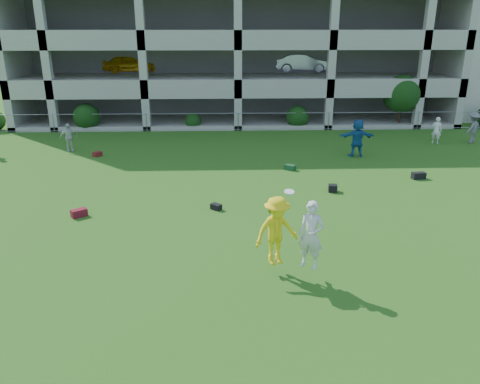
{
  "coord_description": "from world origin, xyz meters",
  "views": [
    {
      "loc": [
        -0.98,
        -11.46,
        6.57
      ],
      "look_at": [
        -0.46,
        3.0,
        1.4
      ],
      "focal_mm": 35.0,
      "sensor_mm": 36.0,
      "label": 1
    }
  ],
  "objects_px": {
    "crate_d": "(333,188)",
    "frisbee_contest": "(285,232)",
    "bystander_f": "(473,128)",
    "parking_garage": "(234,33)",
    "bystander_b": "(68,137)",
    "bystander_d": "(357,138)",
    "bystander_e": "(437,130)"
  },
  "relations": [
    {
      "from": "bystander_d",
      "to": "parking_garage",
      "type": "xyz_separation_m",
      "value": [
        -6.06,
        15.33,
        5.02
      ]
    },
    {
      "from": "bystander_b",
      "to": "bystander_e",
      "type": "distance_m",
      "value": 21.01
    },
    {
      "from": "bystander_b",
      "to": "bystander_d",
      "type": "distance_m",
      "value": 15.63
    },
    {
      "from": "bystander_d",
      "to": "bystander_e",
      "type": "height_order",
      "value": "bystander_d"
    },
    {
      "from": "bystander_f",
      "to": "bystander_e",
      "type": "bearing_deg",
      "value": -29.99
    },
    {
      "from": "bystander_f",
      "to": "frisbee_contest",
      "type": "distance_m",
      "value": 20.0
    },
    {
      "from": "crate_d",
      "to": "frisbee_contest",
      "type": "distance_m",
      "value": 7.54
    },
    {
      "from": "bystander_b",
      "to": "bystander_d",
      "type": "bearing_deg",
      "value": -31.42
    },
    {
      "from": "crate_d",
      "to": "bystander_d",
      "type": "bearing_deg",
      "value": 65.83
    },
    {
      "from": "frisbee_contest",
      "to": "bystander_e",
      "type": "bearing_deg",
      "value": 54.23
    },
    {
      "from": "bystander_d",
      "to": "frisbee_contest",
      "type": "height_order",
      "value": "frisbee_contest"
    },
    {
      "from": "bystander_f",
      "to": "parking_garage",
      "type": "bearing_deg",
      "value": -74.62
    },
    {
      "from": "crate_d",
      "to": "parking_garage",
      "type": "height_order",
      "value": "parking_garage"
    },
    {
      "from": "parking_garage",
      "to": "bystander_b",
      "type": "bearing_deg",
      "value": -124.74
    },
    {
      "from": "bystander_f",
      "to": "crate_d",
      "type": "height_order",
      "value": "bystander_f"
    },
    {
      "from": "bystander_b",
      "to": "bystander_f",
      "type": "bearing_deg",
      "value": -22.6
    },
    {
      "from": "crate_d",
      "to": "parking_garage",
      "type": "distance_m",
      "value": 21.97
    },
    {
      "from": "bystander_e",
      "to": "crate_d",
      "type": "distance_m",
      "value": 11.44
    },
    {
      "from": "bystander_b",
      "to": "parking_garage",
      "type": "bearing_deg",
      "value": 29.92
    },
    {
      "from": "bystander_e",
      "to": "bystander_f",
      "type": "distance_m",
      "value": 2.2
    },
    {
      "from": "crate_d",
      "to": "frisbee_contest",
      "type": "bearing_deg",
      "value": -113.14
    },
    {
      "from": "bystander_f",
      "to": "crate_d",
      "type": "relative_size",
      "value": 5.15
    },
    {
      "from": "bystander_e",
      "to": "parking_garage",
      "type": "bearing_deg",
      "value": -11.19
    },
    {
      "from": "bystander_b",
      "to": "parking_garage",
      "type": "height_order",
      "value": "parking_garage"
    },
    {
      "from": "frisbee_contest",
      "to": "parking_garage",
      "type": "xyz_separation_m",
      "value": [
        -0.64,
        27.72,
        4.69
      ]
    },
    {
      "from": "bystander_b",
      "to": "parking_garage",
      "type": "relative_size",
      "value": 0.05
    },
    {
      "from": "parking_garage",
      "to": "crate_d",
      "type": "bearing_deg",
      "value": -80.28
    },
    {
      "from": "bystander_f",
      "to": "crate_d",
      "type": "bearing_deg",
      "value": 7.25
    },
    {
      "from": "bystander_e",
      "to": "frisbee_contest",
      "type": "relative_size",
      "value": 0.73
    },
    {
      "from": "bystander_b",
      "to": "crate_d",
      "type": "distance_m",
      "value": 14.92
    },
    {
      "from": "bystander_b",
      "to": "parking_garage",
      "type": "xyz_separation_m",
      "value": [
        9.48,
        13.67,
        5.24
      ]
    },
    {
      "from": "bystander_b",
      "to": "bystander_f",
      "type": "xyz_separation_m",
      "value": [
        23.18,
        1.11,
        0.13
      ]
    }
  ]
}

